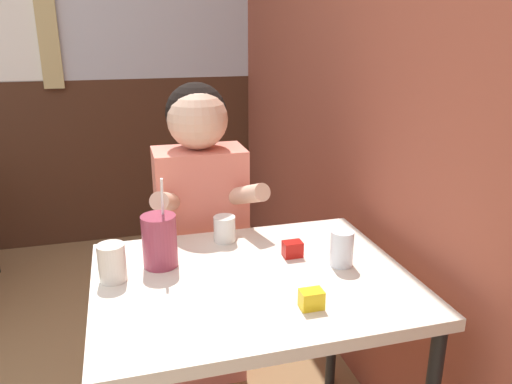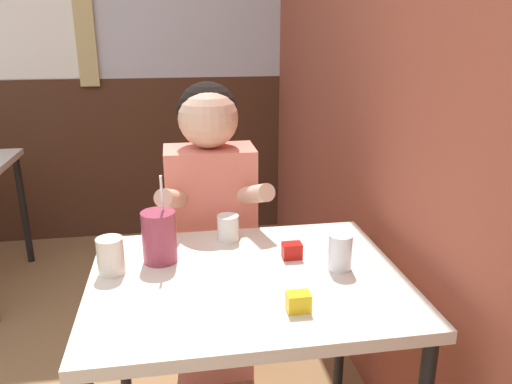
{
  "view_description": "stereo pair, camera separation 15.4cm",
  "coord_description": "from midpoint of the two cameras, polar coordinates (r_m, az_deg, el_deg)",
  "views": [
    {
      "loc": [
        0.62,
        -1.01,
        1.42
      ],
      "look_at": [
        1.01,
        0.4,
        0.94
      ],
      "focal_mm": 35.0,
      "sensor_mm": 36.0,
      "label": 1
    },
    {
      "loc": [
        0.77,
        -1.04,
        1.42
      ],
      "look_at": [
        1.01,
        0.4,
        0.94
      ],
      "focal_mm": 35.0,
      "sensor_mm": 36.0,
      "label": 2
    }
  ],
  "objects": [
    {
      "name": "brick_wall_right",
      "position": [
        2.37,
        5.45,
        16.56
      ],
      "size": [
        0.08,
        4.39,
        2.7
      ],
      "color": "#9E4C38",
      "rests_on": "ground_plane"
    },
    {
      "name": "back_wall",
      "position": [
        3.52,
        -28.04,
        15.24
      ],
      "size": [
        6.0,
        0.09,
        2.7
      ],
      "color": "silver",
      "rests_on": "ground_plane"
    },
    {
      "name": "main_table",
      "position": [
        1.52,
        -3.35,
        -12.17
      ],
      "size": [
        0.92,
        0.72,
        0.73
      ],
      "color": "beige",
      "rests_on": "ground_plane"
    },
    {
      "name": "person_seated",
      "position": [
        1.97,
        -8.48,
        -4.24
      ],
      "size": [
        0.42,
        0.42,
        1.23
      ],
      "color": "#EA7F6B",
      "rests_on": "ground_plane"
    },
    {
      "name": "cocktail_pitcher",
      "position": [
        1.55,
        -13.78,
        -5.49
      ],
      "size": [
        0.11,
        0.11,
        0.28
      ],
      "color": "#99384C",
      "rests_on": "main_table"
    },
    {
      "name": "glass_near_pitcher",
      "position": [
        1.53,
        6.94,
        -6.46
      ],
      "size": [
        0.07,
        0.07,
        0.11
      ],
      "color": "silver",
      "rests_on": "main_table"
    },
    {
      "name": "glass_center",
      "position": [
        1.7,
        -6.21,
        -4.27
      ],
      "size": [
        0.07,
        0.07,
        0.09
      ],
      "color": "silver",
      "rests_on": "main_table"
    },
    {
      "name": "glass_far_side",
      "position": [
        1.51,
        -18.99,
        -7.72
      ],
      "size": [
        0.08,
        0.08,
        0.11
      ],
      "color": "silver",
      "rests_on": "main_table"
    },
    {
      "name": "condiment_ketchup",
      "position": [
        1.59,
        1.43,
        -6.6
      ],
      "size": [
        0.06,
        0.04,
        0.05
      ],
      "color": "#B7140F",
      "rests_on": "main_table"
    },
    {
      "name": "condiment_mustard",
      "position": [
        1.32,
        2.98,
        -12.23
      ],
      "size": [
        0.06,
        0.04,
        0.05
      ],
      "color": "yellow",
      "rests_on": "main_table"
    }
  ]
}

